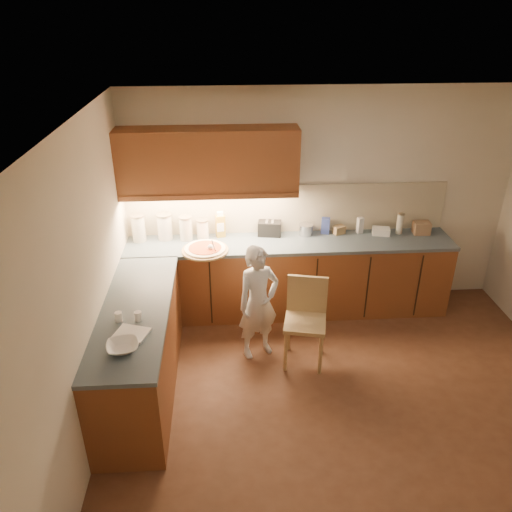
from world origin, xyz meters
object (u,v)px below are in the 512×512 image
toaster (270,228)px  wooden_chair (306,315)px  pizza_on_board (205,249)px  oil_jug (220,225)px  child (258,303)px

toaster → wooden_chair: bearing=-67.3°
pizza_on_board → oil_jug: size_ratio=1.66×
pizza_on_board → wooden_chair: 1.33m
pizza_on_board → child: size_ratio=0.41×
wooden_chair → oil_jug: bearing=139.4°
wooden_chair → toaster: 1.25m
pizza_on_board → toaster: (0.75, 0.38, 0.06)m
child → wooden_chair: size_ratio=1.37×
child → toaster: (0.20, 1.01, 0.38)m
pizza_on_board → wooden_chair: bearing=-35.9°
child → toaster: size_ratio=4.35×
wooden_chair → oil_jug: (-0.85, 1.12, 0.53)m
oil_jug → toaster: size_ratio=1.08×
pizza_on_board → wooden_chair: pizza_on_board is taller
pizza_on_board → toaster: pizza_on_board is taller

